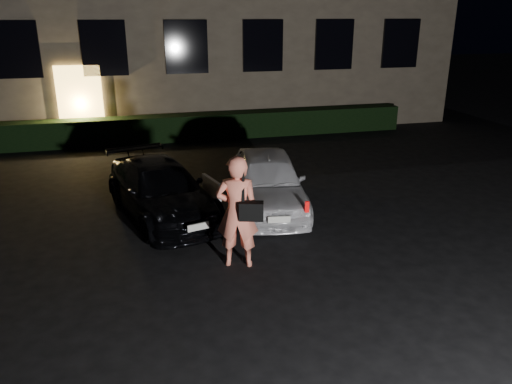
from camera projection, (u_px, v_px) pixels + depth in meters
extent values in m
plane|color=black|center=(283.00, 304.00, 7.40)|extent=(80.00, 80.00, 0.00)
cube|color=#EDB651|center=(81.00, 105.00, 16.14)|extent=(1.40, 0.10, 2.50)
cube|color=black|center=(15.00, 50.00, 15.15)|extent=(1.40, 0.10, 1.70)
cube|color=black|center=(104.00, 48.00, 15.75)|extent=(1.40, 0.10, 1.70)
cube|color=black|center=(186.00, 47.00, 16.35)|extent=(1.40, 0.10, 1.70)
cube|color=black|center=(263.00, 46.00, 16.96)|extent=(1.40, 0.10, 1.70)
cube|color=black|center=(334.00, 45.00, 17.56)|extent=(1.40, 0.10, 1.70)
cube|color=black|center=(401.00, 44.00, 18.16)|extent=(1.40, 0.10, 1.70)
cube|color=black|center=(192.00, 127.00, 16.83)|extent=(15.00, 0.70, 0.85)
imported|color=black|center=(161.00, 190.00, 10.48)|extent=(2.51, 4.15, 1.12)
cube|color=white|center=(211.00, 187.00, 10.23)|extent=(0.27, 0.80, 0.37)
cube|color=silver|center=(198.00, 227.00, 8.85)|extent=(0.41, 0.14, 0.13)
imported|color=silver|center=(268.00, 181.00, 10.85)|extent=(2.03, 3.87, 1.26)
cube|color=red|center=(251.00, 209.00, 9.13)|extent=(0.08, 0.06, 0.21)
cube|color=red|center=(307.00, 207.00, 9.22)|extent=(0.08, 0.06, 0.21)
cube|color=silver|center=(279.00, 219.00, 9.20)|extent=(0.42, 0.10, 0.12)
imported|color=#FB8166|center=(237.00, 212.00, 8.25)|extent=(0.81, 0.64, 1.94)
cube|color=black|center=(251.00, 211.00, 8.09)|extent=(0.43, 0.28, 0.31)
cube|color=black|center=(243.00, 185.00, 7.99)|extent=(0.06, 0.07, 0.60)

